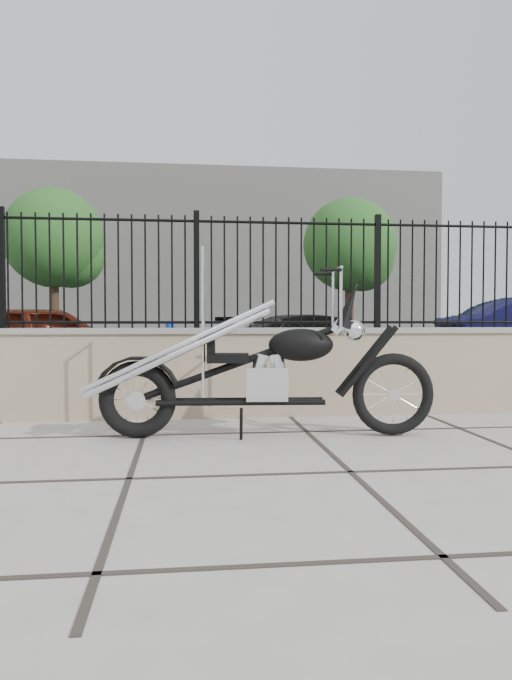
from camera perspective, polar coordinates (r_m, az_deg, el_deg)
The scene contains 12 objects.
ground_plane at distance 4.31m, azimuth 8.90°, elevation -12.20°, with size 90.00×90.00×0.00m, color #99968E.
parking_lot at distance 16.60m, azimuth -2.87°, elevation -1.65°, with size 30.00×30.00×0.00m, color black.
retaining_wall at distance 6.65m, azimuth 3.07°, elevation -2.98°, with size 14.00×0.36×0.96m, color gray.
iron_fence at distance 6.64m, azimuth 3.09°, elevation 6.34°, with size 14.00×0.08×1.20m, color black.
background_building at distance 30.69m, azimuth -4.70°, elevation 7.50°, with size 22.00×6.00×8.00m, color beige.
chopper_motorcycle at distance 5.38m, azimuth 0.38°, elevation -0.11°, with size 2.86×0.50×1.72m, color black, non-canonical shape.
car_red at distance 11.79m, azimuth -18.81°, elevation -0.01°, with size 1.57×3.91×1.33m, color #46140A.
car_black at distance 11.72m, azimuth 6.20°, elevation -0.39°, with size 1.60×3.93×1.14m, color black.
bollard_a at distance 8.53m, azimuth -8.08°, elevation -1.70°, with size 0.12×0.12×1.02m, color #0B5FB0.
bollard_b at distance 8.88m, azimuth 15.28°, elevation -1.97°, with size 0.11×0.11×0.90m, color #0C39B7.
tree_left at distance 21.42m, azimuth -18.53°, elevation 9.49°, with size 3.29×3.29×5.55m.
tree_right at distance 21.01m, azimuth 8.80°, elevation 9.24°, with size 3.14×3.14×5.30m.
Camera 1 is at (-1.14, -4.03, 1.06)m, focal length 32.00 mm.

